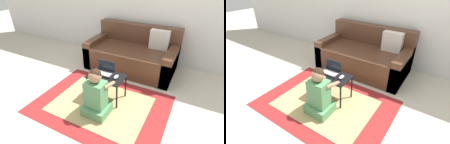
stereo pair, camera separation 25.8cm
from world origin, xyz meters
The scene contains 8 objects.
ground_plane centered at (0.00, 0.00, 0.00)m, with size 16.00×16.00×0.00m, color beige.
wall_back centered at (0.00, 1.72, 1.25)m, with size 9.00×0.06×2.50m.
area_rug centered at (-0.13, -0.10, 0.00)m, with size 1.96×1.42×0.01m.
couch centered at (-0.16, 1.22, 0.29)m, with size 1.70×0.94×0.83m.
laptop_desk centered at (-0.13, 0.09, 0.35)m, with size 0.55×0.36×0.40m.
laptop centered at (-0.20, 0.14, 0.44)m, with size 0.30×0.18×0.19m.
computer_mouse centered at (0.02, 0.10, 0.42)m, with size 0.06×0.11×0.04m.
person_seated centered at (-0.09, -0.28, 0.31)m, with size 0.35×0.45×0.72m.
Camera 1 is at (0.96, -1.83, 1.78)m, focal length 28.00 mm.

